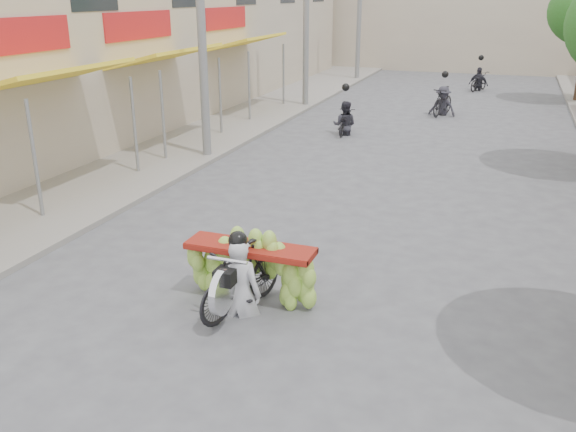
# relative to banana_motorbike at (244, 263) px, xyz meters

# --- Properties ---
(sidewalk_left) EXTENTS (4.00, 60.00, 0.12)m
(sidewalk_left) POSITION_rel_banana_motorbike_xyz_m (-6.22, 10.81, -0.67)
(sidewalk_left) COLOR gray
(sidewalk_left) RESTS_ON ground
(shophouse_row_left) EXTENTS (9.77, 40.00, 6.00)m
(shophouse_row_left) POSITION_rel_banana_motorbike_xyz_m (-11.20, 9.79, 2.27)
(shophouse_row_left) COLOR #B8A991
(shophouse_row_left) RESTS_ON ground
(far_building) EXTENTS (20.00, 6.00, 7.00)m
(far_building) POSITION_rel_banana_motorbike_xyz_m (0.78, 33.81, 2.77)
(far_building) COLOR #B8A991
(far_building) RESTS_ON ground
(utility_pole_mid) EXTENTS (0.60, 0.24, 8.00)m
(utility_pole_mid) POSITION_rel_banana_motorbike_xyz_m (-4.62, 7.81, 3.30)
(utility_pole_mid) COLOR slate
(utility_pole_mid) RESTS_ON ground
(utility_pole_far) EXTENTS (0.60, 0.24, 8.00)m
(utility_pole_far) POSITION_rel_banana_motorbike_xyz_m (-4.62, 16.81, 3.30)
(utility_pole_far) COLOR slate
(utility_pole_far) RESTS_ON ground
(utility_pole_back) EXTENTS (0.60, 0.24, 8.00)m
(utility_pole_back) POSITION_rel_banana_motorbike_xyz_m (-4.62, 25.81, 3.30)
(utility_pole_back) COLOR slate
(utility_pole_back) RESTS_ON ground
(banana_motorbike) EXTENTS (2.20, 1.93, 2.22)m
(banana_motorbike) POSITION_rel_banana_motorbike_xyz_m (0.00, 0.00, 0.00)
(banana_motorbike) COLOR black
(banana_motorbike) RESTS_ON ground
(bg_motorbike_a) EXTENTS (0.81, 1.44, 1.95)m
(bg_motorbike_a) POSITION_rel_banana_motorbike_xyz_m (-1.71, 12.24, 0.05)
(bg_motorbike_a) COLOR black
(bg_motorbike_a) RESTS_ON ground
(bg_motorbike_b) EXTENTS (1.16, 1.95, 1.95)m
(bg_motorbike_b) POSITION_rel_banana_motorbike_xyz_m (1.01, 16.81, 0.10)
(bg_motorbike_b) COLOR black
(bg_motorbike_b) RESTS_ON ground
(bg_motorbike_c) EXTENTS (1.10, 1.69, 1.95)m
(bg_motorbike_c) POSITION_rel_banana_motorbike_xyz_m (1.92, 23.94, 0.07)
(bg_motorbike_c) COLOR black
(bg_motorbike_c) RESTS_ON ground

